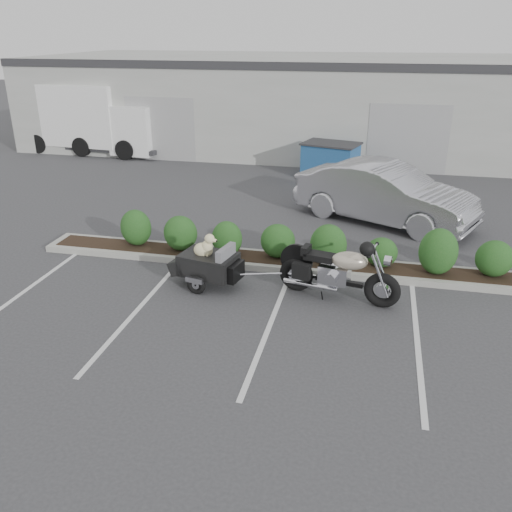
% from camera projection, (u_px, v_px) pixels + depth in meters
% --- Properties ---
extents(ground, '(90.00, 90.00, 0.00)m').
position_uv_depth(ground, '(218.00, 303.00, 11.06)').
color(ground, '#38383A').
rests_on(ground, ground).
extents(planter_kerb, '(12.00, 1.00, 0.15)m').
position_uv_depth(planter_kerb, '(285.00, 262.00, 12.81)').
color(planter_kerb, '#9E9E93').
rests_on(planter_kerb, ground).
extents(building, '(26.00, 10.00, 4.00)m').
position_uv_depth(building, '(319.00, 101.00, 25.57)').
color(building, '#9EA099').
rests_on(building, ground).
extents(motorcycle, '(2.55, 1.10, 1.48)m').
position_uv_depth(motorcycle, '(338.00, 273.00, 11.04)').
color(motorcycle, black).
rests_on(motorcycle, ground).
extents(pet_trailer, '(2.08, 1.19, 1.22)m').
position_uv_depth(pet_trailer, '(208.00, 263.00, 11.66)').
color(pet_trailer, black).
rests_on(pet_trailer, ground).
extents(sedan, '(5.39, 3.82, 1.69)m').
position_uv_depth(sedan, '(385.00, 194.00, 15.41)').
color(sedan, silver).
rests_on(sedan, ground).
extents(dumpster, '(2.28, 1.84, 1.31)m').
position_uv_depth(dumpster, '(330.00, 160.00, 20.07)').
color(dumpster, '#1B4D88').
rests_on(dumpster, ground).
extents(delivery_truck, '(6.66, 2.76, 2.97)m').
position_uv_depth(delivery_truck, '(96.00, 120.00, 24.03)').
color(delivery_truck, white).
rests_on(delivery_truck, ground).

